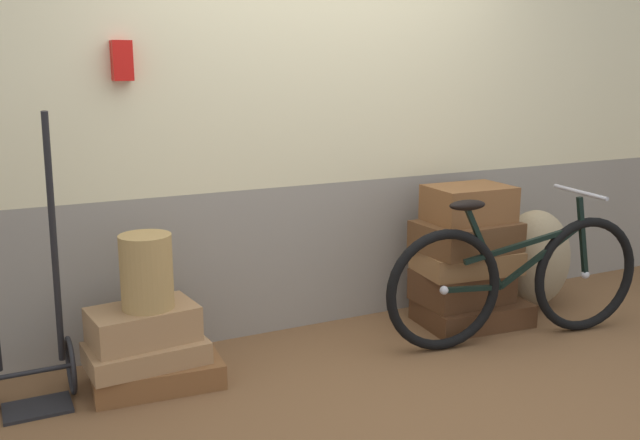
% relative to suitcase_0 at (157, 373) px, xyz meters
% --- Properties ---
extents(ground, '(9.64, 5.20, 0.06)m').
position_rel_suitcase_0_xyz_m(ground, '(1.10, -0.34, -0.09)').
color(ground, brown).
extents(station_building, '(7.64, 0.74, 2.64)m').
position_rel_suitcase_0_xyz_m(station_building, '(1.12, 0.51, 1.26)').
color(station_building, gray).
rests_on(station_building, ground).
extents(suitcase_0, '(0.66, 0.44, 0.13)m').
position_rel_suitcase_0_xyz_m(suitcase_0, '(0.00, 0.00, 0.00)').
color(suitcase_0, brown).
rests_on(suitcase_0, ground).
extents(suitcase_1, '(0.60, 0.38, 0.11)m').
position_rel_suitcase_0_xyz_m(suitcase_1, '(-0.05, -0.00, 0.12)').
color(suitcase_1, '#9E754C').
rests_on(suitcase_1, suitcase_0).
extents(suitcase_2, '(0.54, 0.37, 0.17)m').
position_rel_suitcase_0_xyz_m(suitcase_2, '(-0.05, 0.03, 0.26)').
color(suitcase_2, '#9E754C').
rests_on(suitcase_2, suitcase_1).
extents(suitcase_3, '(0.69, 0.51, 0.14)m').
position_rel_suitcase_0_xyz_m(suitcase_3, '(1.99, -0.01, 0.01)').
color(suitcase_3, '#4C2D19').
rests_on(suitcase_3, ground).
extents(suitcase_4, '(0.57, 0.40, 0.20)m').
position_rel_suitcase_0_xyz_m(suitcase_4, '(1.94, 0.04, 0.18)').
color(suitcase_4, '#4C2D19').
rests_on(suitcase_4, suitcase_3).
extents(suitcase_5, '(0.64, 0.46, 0.14)m').
position_rel_suitcase_0_xyz_m(suitcase_5, '(1.95, 0.02, 0.34)').
color(suitcase_5, olive).
rests_on(suitcase_5, suitcase_4).
extents(suitcase_6, '(0.60, 0.45, 0.18)m').
position_rel_suitcase_0_xyz_m(suitcase_6, '(1.93, 0.02, 0.50)').
color(suitcase_6, brown).
rests_on(suitcase_6, suitcase_5).
extents(suitcase_7, '(0.51, 0.37, 0.22)m').
position_rel_suitcase_0_xyz_m(suitcase_7, '(1.96, 0.04, 0.70)').
color(suitcase_7, brown).
rests_on(suitcase_7, suitcase_6).
extents(wicker_basket, '(0.26, 0.26, 0.37)m').
position_rel_suitcase_0_xyz_m(wicker_basket, '(-0.02, 0.02, 0.53)').
color(wicker_basket, '#A8844C').
rests_on(wicker_basket, suitcase_2).
extents(luggage_trolley, '(0.37, 0.37, 1.39)m').
position_rel_suitcase_0_xyz_m(luggage_trolley, '(-0.57, 0.08, 0.27)').
color(luggage_trolley, black).
rests_on(luggage_trolley, ground).
extents(burlap_sack, '(0.50, 0.42, 0.66)m').
position_rel_suitcase_0_xyz_m(burlap_sack, '(2.55, 0.08, 0.26)').
color(burlap_sack, '#9E8966').
rests_on(burlap_sack, ground).
extents(bicycle, '(1.65, 0.46, 0.88)m').
position_rel_suitcase_0_xyz_m(bicycle, '(2.03, -0.34, 0.31)').
color(bicycle, black).
rests_on(bicycle, ground).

